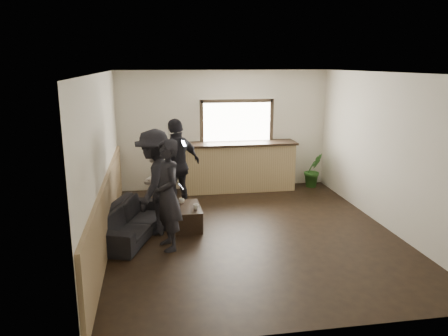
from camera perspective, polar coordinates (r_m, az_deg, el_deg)
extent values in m
cube|color=black|center=(7.93, 3.56, -8.36)|extent=(5.00, 6.00, 0.01)
cube|color=silver|center=(7.35, 3.88, 12.31)|extent=(5.00, 6.00, 0.01)
cube|color=beige|center=(10.41, -0.01, 4.98)|extent=(5.00, 0.01, 2.80)
cube|color=beige|center=(4.75, 11.92, -5.91)|extent=(5.00, 0.01, 2.80)
cube|color=beige|center=(7.37, -15.58, 0.87)|extent=(0.01, 6.00, 2.80)
cube|color=beige|center=(8.43, 20.51, 2.06)|extent=(0.01, 6.00, 2.80)
cube|color=#9D7F58|center=(7.60, -14.94, -5.39)|extent=(0.06, 5.90, 1.10)
cube|color=tan|center=(10.32, 1.92, 0.08)|extent=(2.60, 0.60, 1.10)
cube|color=black|center=(10.20, 1.94, 3.22)|extent=(2.70, 0.68, 0.05)
cube|color=white|center=(10.40, 1.66, 6.07)|extent=(1.60, 0.06, 0.90)
cube|color=#3F3326|center=(10.32, 1.71, 8.75)|extent=(1.72, 0.08, 0.08)
cube|color=#3F3326|center=(10.24, -2.95, 5.95)|extent=(0.08, 0.08, 1.06)
cube|color=#3F3326|center=(10.56, 6.20, 6.12)|extent=(0.08, 0.08, 1.06)
imported|color=black|center=(7.83, -12.09, -6.71)|extent=(1.36, 2.09, 0.57)
cube|color=black|center=(8.13, -4.87, -6.34)|extent=(0.50, 0.89, 0.39)
imported|color=silver|center=(8.24, -5.59, -4.30)|extent=(0.16, 0.16, 0.09)
imported|color=silver|center=(7.89, -3.71, -5.08)|extent=(0.10, 0.10, 0.09)
imported|color=#2D6623|center=(10.83, 11.59, -0.26)|extent=(0.53, 0.47, 0.84)
imported|color=black|center=(7.03, -7.37, -3.54)|extent=(0.59, 0.75, 1.80)
cube|color=black|center=(7.06, -5.70, -2.36)|extent=(0.11, 0.09, 0.12)
cube|color=silver|center=(7.05, -5.70, -2.35)|extent=(0.09, 0.08, 0.11)
imported|color=beige|center=(8.44, -8.97, -1.67)|extent=(0.85, 0.92, 1.52)
cube|color=black|center=(8.28, -7.67, 0.05)|extent=(0.11, 0.11, 0.12)
cube|color=silver|center=(8.28, -7.67, 0.07)|extent=(0.10, 0.09, 0.11)
imported|color=black|center=(7.71, -8.96, -1.85)|extent=(1.03, 1.36, 1.86)
cube|color=black|center=(7.61, -7.41, -0.96)|extent=(0.11, 0.10, 0.12)
cube|color=silver|center=(7.60, -7.41, -0.94)|extent=(0.09, 0.08, 0.11)
imported|color=black|center=(8.83, -6.12, 0.34)|extent=(1.18, 1.01, 1.90)
cube|color=black|center=(8.56, -5.29, 3.20)|extent=(0.11, 0.12, 0.12)
cube|color=silver|center=(8.56, -5.29, 3.22)|extent=(0.10, 0.10, 0.11)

